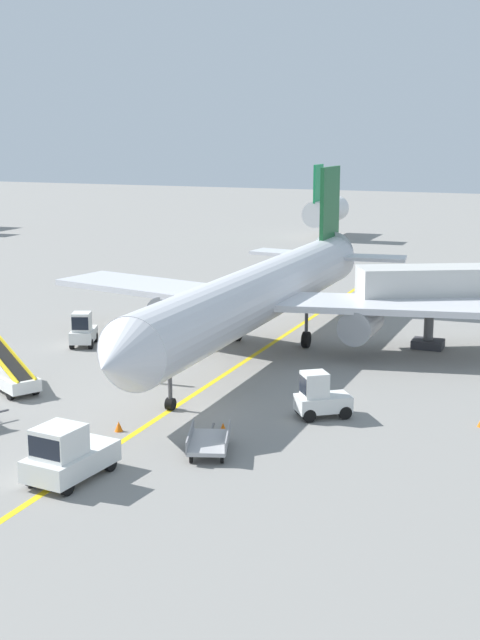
{
  "coord_description": "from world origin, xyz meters",
  "views": [
    {
      "loc": [
        16.27,
        -33.89,
        12.51
      ],
      "look_at": [
        -0.83,
        8.45,
        2.5
      ],
      "focal_mm": 48.36,
      "sensor_mm": 36.0,
      "label": 1
    }
  ],
  "objects_px": {
    "baggage_tug_by_cargo_door": "(320,397)",
    "safety_cone_nose_left": "(119,426)",
    "belt_loader_forward_hold": "(10,375)",
    "safety_cone_nose_right": "(223,428)",
    "ground_crew_marshaller": "(158,366)",
    "pushback_tug": "(67,455)",
    "baggage_cart_empty_trailing": "(209,442)",
    "baggage_tug_near_wing": "(83,331)",
    "airliner": "(263,292)"
  },
  "relations": [
    {
      "from": "baggage_tug_by_cargo_door",
      "to": "safety_cone_nose_right",
      "type": "height_order",
      "value": "baggage_tug_by_cargo_door"
    },
    {
      "from": "airliner",
      "to": "baggage_tug_by_cargo_door",
      "type": "bearing_deg",
      "value": -57.61
    },
    {
      "from": "airliner",
      "to": "safety_cone_nose_right",
      "type": "bearing_deg",
      "value": -76.17
    },
    {
      "from": "airliner",
      "to": "baggage_tug_by_cargo_door",
      "type": "xyz_separation_m",
      "value": [
        6.65,
        -10.48,
        -2.49
      ]
    },
    {
      "from": "baggage_cart_empty_trailing",
      "to": "pushback_tug",
      "type": "bearing_deg",
      "value": -129.28
    },
    {
      "from": "baggage_cart_empty_trailing",
      "to": "ground_crew_marshaller",
      "type": "height_order",
      "value": "ground_crew_marshaller"
    },
    {
      "from": "belt_loader_forward_hold",
      "to": "safety_cone_nose_right",
      "type": "distance_m",
      "value": 12.3
    },
    {
      "from": "airliner",
      "to": "pushback_tug",
      "type": "distance_m",
      "value": 20.97
    },
    {
      "from": "belt_loader_forward_hold",
      "to": "baggage_tug_by_cargo_door",
      "type": "bearing_deg",
      "value": 6.66
    },
    {
      "from": "baggage_tug_by_cargo_door",
      "to": "safety_cone_nose_right",
      "type": "bearing_deg",
      "value": -132.39
    },
    {
      "from": "pushback_tug",
      "to": "safety_cone_nose_right",
      "type": "height_order",
      "value": "pushback_tug"
    },
    {
      "from": "baggage_tug_near_wing",
      "to": "ground_crew_marshaller",
      "type": "xyz_separation_m",
      "value": [
        7.72,
        -5.32,
        -0.02
      ]
    },
    {
      "from": "baggage_tug_by_cargo_door",
      "to": "safety_cone_nose_right",
      "type": "xyz_separation_m",
      "value": [
        -3.21,
        -3.51,
        -0.71
      ]
    },
    {
      "from": "baggage_cart_empty_trailing",
      "to": "safety_cone_nose_left",
      "type": "xyz_separation_m",
      "value": [
        -4.6,
        0.86,
        -0.25
      ]
    },
    {
      "from": "ground_crew_marshaller",
      "to": "baggage_tug_by_cargo_door",
      "type": "bearing_deg",
      "value": -12.17
    },
    {
      "from": "baggage_tug_near_wing",
      "to": "baggage_cart_empty_trailing",
      "type": "xyz_separation_m",
      "value": [
        14.06,
        -13.16,
        -0.46
      ]
    },
    {
      "from": "pushback_tug",
      "to": "ground_crew_marshaller",
      "type": "bearing_deg",
      "value": 102.26
    },
    {
      "from": "baggage_tug_by_cargo_door",
      "to": "baggage_cart_empty_trailing",
      "type": "distance_m",
      "value": 6.52
    },
    {
      "from": "pushback_tug",
      "to": "safety_cone_nose_left",
      "type": "xyz_separation_m",
      "value": [
        -0.94,
        5.34,
        -0.77
      ]
    },
    {
      "from": "airliner",
      "to": "baggage_tug_near_wing",
      "type": "xyz_separation_m",
      "value": [
        -10.21,
        -3.2,
        -2.49
      ]
    },
    {
      "from": "airliner",
      "to": "belt_loader_forward_hold",
      "type": "height_order",
      "value": "airliner"
    },
    {
      "from": "airliner",
      "to": "safety_cone_nose_left",
      "type": "distance_m",
      "value": 15.83
    },
    {
      "from": "baggage_tug_near_wing",
      "to": "safety_cone_nose_right",
      "type": "bearing_deg",
      "value": -38.33
    },
    {
      "from": "ground_crew_marshaller",
      "to": "safety_cone_nose_left",
      "type": "bearing_deg",
      "value": -76.05
    },
    {
      "from": "airliner",
      "to": "belt_loader_forward_hold",
      "type": "distance_m",
      "value": 15.29
    },
    {
      "from": "belt_loader_forward_hold",
      "to": "baggage_cart_empty_trailing",
      "type": "height_order",
      "value": "belt_loader_forward_hold"
    },
    {
      "from": "pushback_tug",
      "to": "safety_cone_nose_left",
      "type": "relative_size",
      "value": 8.6
    },
    {
      "from": "ground_crew_marshaller",
      "to": "pushback_tug",
      "type": "bearing_deg",
      "value": -77.74
    },
    {
      "from": "pushback_tug",
      "to": "baggage_tug_by_cargo_door",
      "type": "relative_size",
      "value": 1.4
    },
    {
      "from": "airliner",
      "to": "pushback_tug",
      "type": "height_order",
      "value": "airliner"
    },
    {
      "from": "baggage_tug_by_cargo_door",
      "to": "safety_cone_nose_left",
      "type": "distance_m",
      "value": 8.97
    },
    {
      "from": "baggage_tug_by_cargo_door",
      "to": "belt_loader_forward_hold",
      "type": "distance_m",
      "value": 15.47
    },
    {
      "from": "belt_loader_forward_hold",
      "to": "safety_cone_nose_left",
      "type": "distance_m",
      "value": 8.6
    },
    {
      "from": "baggage_tug_by_cargo_door",
      "to": "ground_crew_marshaller",
      "type": "distance_m",
      "value": 9.35
    },
    {
      "from": "baggage_cart_empty_trailing",
      "to": "safety_cone_nose_left",
      "type": "bearing_deg",
      "value": 169.35
    },
    {
      "from": "airliner",
      "to": "ground_crew_marshaller",
      "type": "relative_size",
      "value": 20.71
    },
    {
      "from": "safety_cone_nose_right",
      "to": "belt_loader_forward_hold",
      "type": "bearing_deg",
      "value": 171.97
    },
    {
      "from": "baggage_tug_by_cargo_door",
      "to": "safety_cone_nose_left",
      "type": "relative_size",
      "value": 6.14
    },
    {
      "from": "baggage_tug_near_wing",
      "to": "baggage_tug_by_cargo_door",
      "type": "xyz_separation_m",
      "value": [
        16.86,
        -7.29,
        0.0
      ]
    },
    {
      "from": "belt_loader_forward_hold",
      "to": "safety_cone_nose_right",
      "type": "bearing_deg",
      "value": -8.03
    },
    {
      "from": "baggage_cart_empty_trailing",
      "to": "safety_cone_nose_right",
      "type": "relative_size",
      "value": 8.66
    },
    {
      "from": "baggage_cart_empty_trailing",
      "to": "baggage_tug_by_cargo_door",
      "type": "bearing_deg",
      "value": 64.44
    },
    {
      "from": "baggage_tug_by_cargo_door",
      "to": "safety_cone_nose_left",
      "type": "height_order",
      "value": "baggage_tug_by_cargo_door"
    },
    {
      "from": "pushback_tug",
      "to": "baggage_tug_near_wing",
      "type": "distance_m",
      "value": 20.47
    },
    {
      "from": "belt_loader_forward_hold",
      "to": "safety_cone_nose_left",
      "type": "relative_size",
      "value": 11.28
    },
    {
      "from": "baggage_tug_by_cargo_door",
      "to": "baggage_cart_empty_trailing",
      "type": "xyz_separation_m",
      "value": [
        -2.81,
        -5.87,
        -0.46
      ]
    },
    {
      "from": "pushback_tug",
      "to": "baggage_tug_near_wing",
      "type": "xyz_separation_m",
      "value": [
        -10.4,
        17.63,
        -0.07
      ]
    },
    {
      "from": "pushback_tug",
      "to": "airliner",
      "type": "bearing_deg",
      "value": 90.51
    },
    {
      "from": "safety_cone_nose_right",
      "to": "safety_cone_nose_left",
      "type": "bearing_deg",
      "value": -160.41
    },
    {
      "from": "baggage_tug_near_wing",
      "to": "safety_cone_nose_left",
      "type": "distance_m",
      "value": 15.53
    }
  ]
}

